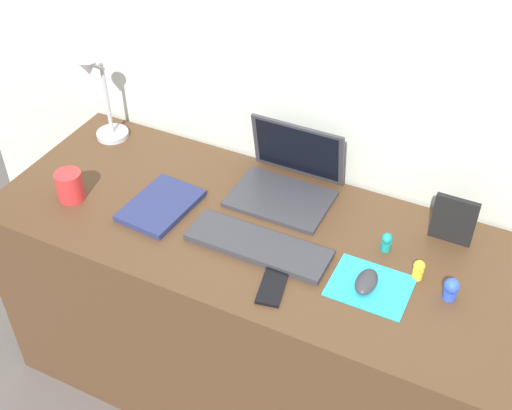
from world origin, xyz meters
TOP-DOWN VIEW (x-y plane):
  - ground_plane at (0.00, 0.00)m, footprint 6.00×6.00m
  - back_wall at (0.00, 0.36)m, footprint 2.78×0.05m
  - desk at (0.00, 0.00)m, footprint 1.58×0.63m
  - laptop at (0.02, 0.20)m, footprint 0.30×0.25m
  - keyboard at (0.05, -0.07)m, footprint 0.41×0.13m
  - mousepad at (0.38, -0.07)m, footprint 0.21×0.17m
  - mouse at (0.37, -0.08)m, footprint 0.06×0.10m
  - cell_phone at (0.15, -0.19)m, footprint 0.09×0.14m
  - desk_lamp at (-0.65, 0.19)m, footprint 0.11×0.15m
  - notebook_pad at (-0.29, -0.04)m, footprint 0.19×0.25m
  - picture_frame at (0.52, 0.20)m, footprint 0.12×0.02m
  - coffee_mug at (-0.56, -0.12)m, footprint 0.08×0.08m
  - toy_figurine_yellow at (0.48, 0.01)m, footprint 0.03×0.03m
  - toy_figurine_blue at (0.57, -0.02)m, footprint 0.04×0.04m
  - toy_figurine_teal at (0.37, 0.08)m, footprint 0.03×0.03m

SIDE VIEW (x-z plane):
  - ground_plane at x=0.00m, z-range 0.00..0.00m
  - desk at x=0.00m, z-range 0.00..0.74m
  - back_wall at x=0.00m, z-range 0.00..1.40m
  - mousepad at x=0.38m, z-range 0.74..0.74m
  - cell_phone at x=0.15m, z-range 0.74..0.75m
  - keyboard at x=0.05m, z-range 0.74..0.76m
  - notebook_pad at x=-0.29m, z-range 0.74..0.76m
  - mouse at x=0.37m, z-range 0.74..0.78m
  - toy_figurine_teal at x=0.37m, z-range 0.74..0.80m
  - toy_figurine_yellow at x=0.48m, z-range 0.74..0.80m
  - toy_figurine_blue at x=0.57m, z-range 0.74..0.81m
  - coffee_mug at x=-0.56m, z-range 0.74..0.83m
  - laptop at x=0.02m, z-range 0.69..0.90m
  - picture_frame at x=0.52m, z-range 0.74..0.89m
  - desk_lamp at x=-0.65m, z-range 0.73..1.05m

